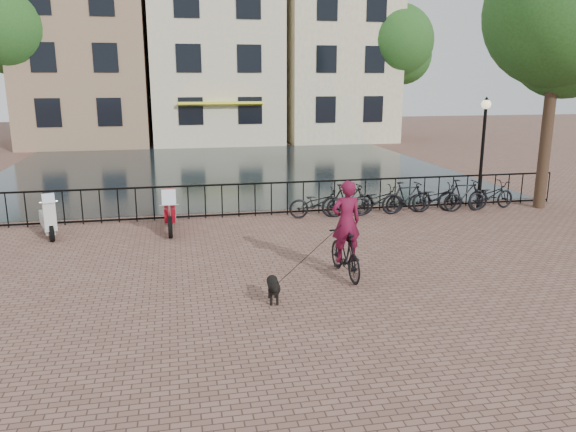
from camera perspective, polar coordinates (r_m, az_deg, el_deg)
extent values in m
plane|color=brown|center=(9.71, 3.61, -11.10)|extent=(100.00, 100.00, 0.00)
plane|color=black|center=(26.21, -6.28, 4.78)|extent=(20.00, 20.00, 0.00)
cube|color=black|center=(16.93, -3.39, 3.31)|extent=(20.00, 0.05, 0.05)
cube|color=black|center=(17.13, -3.34, 0.28)|extent=(20.00, 0.05, 0.05)
cube|color=#8F6D53|center=(38.88, -19.92, 15.87)|extent=(7.50, 9.00, 12.00)
cube|color=beige|center=(38.62, -7.58, 15.82)|extent=(8.00, 9.00, 11.00)
cube|color=yellow|center=(33.94, -6.84, 11.23)|extent=(5.00, 0.60, 0.15)
cube|color=#BCAF8B|center=(40.04, 4.40, 16.90)|extent=(7.00, 9.00, 12.50)
cylinder|color=black|center=(36.54, -25.73, 11.03)|extent=(0.36, 0.36, 6.30)
sphere|color=#244617|center=(36.62, -26.34, 16.64)|extent=(5.04, 5.04, 5.04)
cylinder|color=black|center=(19.60, 24.91, 8.81)|extent=(0.36, 0.36, 5.60)
sphere|color=#244617|center=(19.65, 25.90, 18.11)|extent=(4.48, 4.48, 4.48)
cylinder|color=black|center=(38.29, 10.72, 11.94)|extent=(0.36, 0.36, 5.95)
sphere|color=#244617|center=(38.34, 10.95, 17.02)|extent=(4.76, 4.76, 4.76)
cylinder|color=black|center=(18.87, 19.07, 5.51)|extent=(0.10, 0.10, 3.20)
sphere|color=beige|center=(18.72, 19.49, 10.66)|extent=(0.30, 0.30, 0.30)
imported|color=black|center=(11.86, 5.85, -3.70)|extent=(0.60, 1.79, 1.06)
imported|color=#5A0D26|center=(11.64, 5.95, 0.26)|extent=(0.79, 0.54, 2.07)
imported|color=black|center=(16.81, 3.02, 1.33)|extent=(1.75, 0.69, 0.90)
imported|color=black|center=(17.06, 6.11, 1.62)|extent=(1.68, 0.54, 1.00)
imported|color=black|center=(17.38, 9.10, 1.58)|extent=(1.76, 0.72, 0.90)
imported|color=black|center=(17.72, 11.98, 1.85)|extent=(1.69, 0.58, 1.00)
imported|color=black|center=(18.13, 14.74, 1.81)|extent=(1.78, 0.83, 0.90)
imported|color=black|center=(18.55, 17.38, 2.05)|extent=(1.69, 0.58, 1.00)
imported|color=black|center=(19.04, 19.88, 1.99)|extent=(1.79, 0.86, 0.90)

